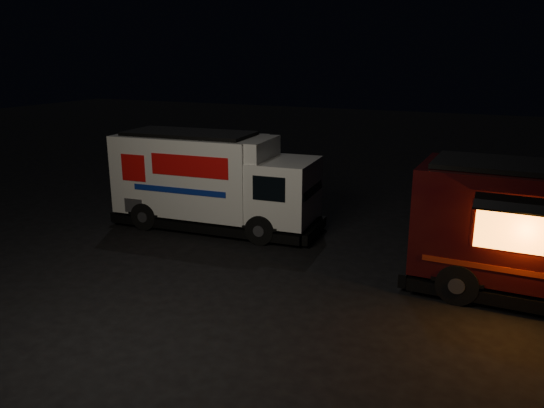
% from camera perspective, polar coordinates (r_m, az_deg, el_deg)
% --- Properties ---
extents(ground, '(80.00, 80.00, 0.00)m').
position_cam_1_polar(ground, '(12.16, -4.18, -8.14)').
color(ground, black).
rests_on(ground, ground).
extents(white_truck, '(6.29, 2.53, 2.79)m').
position_cam_1_polar(white_truck, '(15.45, -6.04, 2.46)').
color(white_truck, silver).
rests_on(white_truck, ground).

